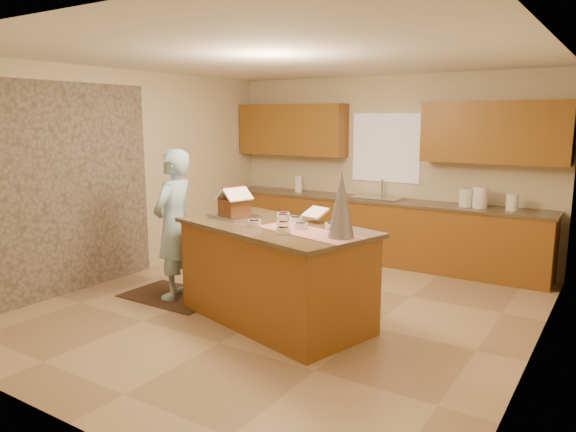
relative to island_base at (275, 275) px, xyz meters
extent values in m
plane|color=tan|center=(-0.10, 0.37, -0.49)|extent=(5.50, 5.50, 0.00)
plane|color=silver|center=(-0.10, 0.37, 2.21)|extent=(5.50, 5.50, 0.00)
plane|color=beige|center=(-0.10, 3.12, 0.86)|extent=(5.50, 5.50, 0.00)
plane|color=beige|center=(-0.10, -2.38, 0.86)|extent=(5.50, 5.50, 0.00)
plane|color=beige|center=(-2.60, 0.37, 0.86)|extent=(5.50, 5.50, 0.00)
plane|color=beige|center=(2.40, 0.37, 0.86)|extent=(5.50, 5.50, 0.00)
plane|color=gray|center=(-2.58, -0.43, 0.76)|extent=(0.00, 2.50, 2.50)
cube|color=white|center=(-0.10, 3.09, 1.16)|extent=(1.05, 0.03, 1.00)
cube|color=brown|center=(-0.10, 2.82, -0.05)|extent=(4.80, 0.60, 0.88)
cube|color=brown|center=(-0.10, 2.82, 0.41)|extent=(4.85, 0.63, 0.04)
cube|color=brown|center=(-1.65, 2.94, 1.41)|extent=(1.85, 0.35, 0.80)
cube|color=brown|center=(1.45, 2.94, 1.41)|extent=(1.85, 0.35, 0.80)
cube|color=silver|center=(-0.10, 2.82, 0.40)|extent=(0.70, 0.45, 0.12)
cylinder|color=silver|center=(-0.10, 3.00, 0.57)|extent=(0.03, 0.03, 0.28)
cube|color=brown|center=(0.00, 0.00, 0.00)|extent=(2.18, 1.48, 0.97)
cube|color=brown|center=(0.00, 0.00, 0.51)|extent=(2.28, 1.59, 0.04)
cube|color=#AA0C14|center=(0.48, -0.13, 0.53)|extent=(1.17, 0.67, 0.01)
cube|color=silver|center=(-0.60, 0.11, 0.54)|extent=(0.59, 0.50, 0.03)
cube|color=white|center=(0.27, 0.36, 0.63)|extent=(0.28, 0.25, 0.10)
cone|color=#A9A7B3|center=(0.84, -0.17, 0.83)|extent=(0.30, 0.30, 0.61)
cube|color=black|center=(-1.43, -0.02, -0.48)|extent=(1.17, 0.76, 0.01)
imported|color=#92BACF|center=(-1.38, -0.02, 0.39)|extent=(0.53, 0.70, 1.72)
cylinder|color=white|center=(1.17, 2.82, 0.55)|extent=(0.17, 0.17, 0.24)
cylinder|color=white|center=(1.35, 2.82, 0.57)|extent=(0.19, 0.19, 0.28)
cylinder|color=white|center=(1.75, 2.82, 0.54)|extent=(0.15, 0.15, 0.21)
cylinder|color=white|center=(-1.45, 2.82, 0.56)|extent=(0.12, 0.12, 0.26)
cube|color=brown|center=(-0.60, 0.11, 0.64)|extent=(0.30, 0.32, 0.18)
cube|color=white|center=(-0.67, 0.13, 0.79)|extent=(0.24, 0.34, 0.14)
cube|color=white|center=(-0.53, 0.09, 0.79)|extent=(0.24, 0.34, 0.14)
cylinder|color=red|center=(-0.60, 0.11, 0.86)|extent=(0.10, 0.30, 0.02)
cylinder|color=#339BC1|center=(0.59, 0.13, 0.56)|extent=(0.13, 0.13, 0.06)
cylinder|color=#C8234B|center=(-0.08, 0.27, 0.56)|extent=(0.13, 0.13, 0.06)
cylinder|color=orange|center=(0.15, -0.07, 0.56)|extent=(0.13, 0.13, 0.06)
cylinder|color=white|center=(0.33, -0.02, 0.56)|extent=(0.13, 0.13, 0.06)
cylinder|color=#E05827|center=(0.31, -0.30, 0.56)|extent=(0.13, 0.13, 0.06)
cylinder|color=pink|center=(-0.13, -0.18, 0.56)|extent=(0.13, 0.13, 0.06)
cylinder|color=purple|center=(-0.13, 0.37, 0.56)|extent=(0.13, 0.13, 0.06)
cylinder|color=green|center=(0.12, 0.22, 0.56)|extent=(0.13, 0.13, 0.06)
camera|label=1|loc=(3.01, -4.42, 1.59)|focal=33.58mm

